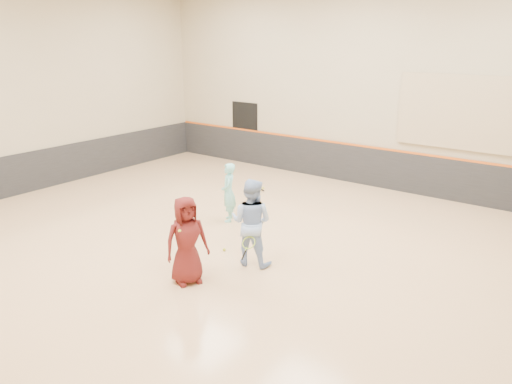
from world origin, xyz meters
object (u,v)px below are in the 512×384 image
Objects in this scene: young_man at (187,240)px; spare_racket at (259,187)px; girl at (229,192)px; instructor at (251,222)px.

spare_racket is (-2.49, 5.67, -0.80)m from young_man.
girl is 2.56m from instructor.
young_man is 2.29× the size of spare_racket.
instructor is (1.96, -1.64, 0.16)m from girl.
spare_racket is at bearing 164.02° from girl.
spare_racket is at bearing 49.50° from young_man.
instructor reaches higher than girl.
girl is 3.34m from young_man.
instructor is at bearing 6.22° from young_man.
instructor reaches higher than spare_racket.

